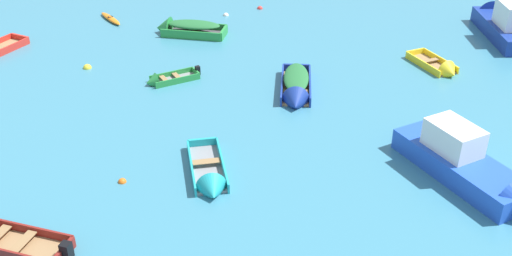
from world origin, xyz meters
name	(u,v)px	position (x,y,z in m)	size (l,w,h in m)	color
rowboat_deep_blue_back_row_left	(296,88)	(1.17, 24.80, 0.40)	(2.17, 4.81, 1.38)	#99754C
rowboat_green_near_right	(183,28)	(-7.24, 31.63, 0.40)	(4.51, 1.81, 1.51)	#4C4C51
rowboat_yellow_distant_center	(442,69)	(8.55, 29.42, 0.18)	(3.08, 3.53, 1.19)	#99754C
kayak_orange_far_back	(111,18)	(-12.80, 32.91, 0.13)	(2.44, 2.24, 0.27)	orange
rowboat_turquoise_outer_right	(210,181)	(-0.81, 16.29, 0.20)	(2.83, 4.31, 1.23)	gray
motor_launch_blue_near_left	(470,168)	(9.17, 18.84, 0.68)	(5.88, 6.35, 2.41)	blue
motor_launch_deep_blue_foreground_center	(503,23)	(12.40, 36.14, 0.76)	(3.66, 7.35, 2.80)	navy
rowboat_green_midfield_left	(163,80)	(-5.93, 24.65, 0.16)	(2.76, 2.59, 0.90)	gray
mooring_buoy_near_foreground	(226,16)	(-5.53, 35.57, 0.00)	(0.38, 0.38, 0.38)	silver
mooring_buoy_between_boats_right	(87,68)	(-10.76, 25.47, 0.00)	(0.47, 0.47, 0.47)	yellow
mooring_buoy_far_field	(260,9)	(-3.57, 37.47, 0.00)	(0.39, 0.39, 0.39)	red
mooring_buoy_midfield	(122,182)	(-4.31, 15.70, 0.00)	(0.33, 0.33, 0.33)	orange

